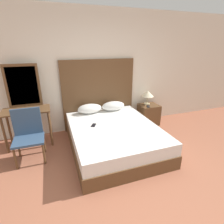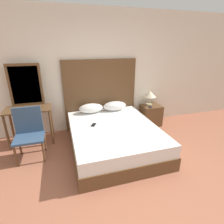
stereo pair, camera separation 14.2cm
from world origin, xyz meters
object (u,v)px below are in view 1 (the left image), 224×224
bed (114,137)px  vanity_desk (27,117)px  nightstand (148,114)px  phone_on_nightstand (148,106)px  phone_on_bed (94,125)px  chair (28,132)px  table_lamp (148,94)px

bed → vanity_desk: size_ratio=2.28×
nightstand → bed: bearing=-148.3°
phone_on_nightstand → vanity_desk: size_ratio=0.19×
phone_on_bed → vanity_desk: 1.34m
nightstand → chair: chair is taller
phone_on_nightstand → nightstand: bearing=49.7°
vanity_desk → chair: 0.52m
nightstand → vanity_desk: 2.83m
phone_on_nightstand → chair: 2.72m
bed → chair: bearing=172.8°
vanity_desk → table_lamp: bearing=3.0°
nightstand → vanity_desk: size_ratio=0.59×
table_lamp → vanity_desk: (-2.79, -0.15, -0.17)m
bed → phone_on_bed: phone_on_bed is taller
phone_on_bed → chair: bearing=177.8°
nightstand → chair: bearing=-168.3°
phone_on_nightstand → vanity_desk: (-2.72, 0.04, 0.09)m
bed → phone_on_nightstand: bearing=29.9°
bed → nightstand: (1.24, 0.76, 0.02)m
nightstand → phone_on_nightstand: (-0.09, -0.10, 0.26)m
table_lamp → phone_on_nightstand: 0.33m
vanity_desk → bed: bearing=-23.9°
phone_on_bed → vanity_desk: vanity_desk is taller
vanity_desk → phone_on_bed: bearing=-24.5°
bed → nightstand: size_ratio=3.89×
bed → phone_on_bed: bearing=158.0°
table_lamp → phone_on_nightstand: size_ratio=2.14×
table_lamp → chair: size_ratio=0.38×
phone_on_bed → table_lamp: size_ratio=0.47×
phone_on_bed → table_lamp: table_lamp is taller
nightstand → phone_on_nightstand: bearing=-130.3°
bed → phone_on_nightstand: phone_on_nightstand is taller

